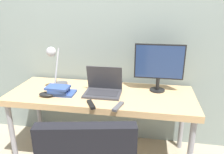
% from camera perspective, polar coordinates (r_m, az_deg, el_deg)
% --- Properties ---
extents(wall_back, '(8.00, 0.05, 2.60)m').
position_cam_1_polar(wall_back, '(2.36, -1.06, 12.87)').
color(wall_back, gray).
rests_on(wall_back, ground_plane).
extents(desk, '(1.79, 0.65, 0.72)m').
position_cam_1_polar(desk, '(2.15, -2.91, -5.61)').
color(desk, tan).
rests_on(desk, ground_plane).
extents(laptop, '(0.35, 0.25, 0.26)m').
position_cam_1_polar(laptop, '(2.10, -2.32, -2.95)').
color(laptop, '#38383D').
rests_on(laptop, desk).
extents(monitor, '(0.47, 0.15, 0.47)m').
position_cam_1_polar(monitor, '(2.14, 12.18, 3.31)').
color(monitor, black).
rests_on(monitor, desk).
extents(desk_lamp, '(0.13, 0.29, 0.44)m').
position_cam_1_polar(desk_lamp, '(2.21, -14.87, 3.98)').
color(desk_lamp, '#4C4C51').
rests_on(desk_lamp, desk).
extents(book_stack, '(0.26, 0.19, 0.09)m').
position_cam_1_polar(book_stack, '(2.13, -13.54, -3.45)').
color(book_stack, '#334C8C').
rests_on(book_stack, desk).
extents(tv_remote, '(0.11, 0.16, 0.02)m').
position_cam_1_polar(tv_remote, '(1.88, -5.51, -7.12)').
color(tv_remote, black).
rests_on(tv_remote, desk).
extents(media_remote, '(0.08, 0.17, 0.02)m').
position_cam_1_polar(media_remote, '(1.84, 1.62, -7.68)').
color(media_remote, '#4C4C51').
rests_on(media_remote, desk).
extents(game_controller, '(0.15, 0.09, 0.04)m').
position_cam_1_polar(game_controller, '(2.13, -16.67, -4.35)').
color(game_controller, black).
rests_on(game_controller, desk).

